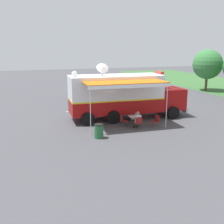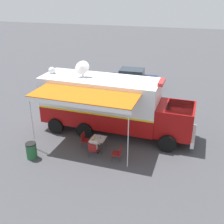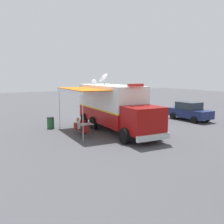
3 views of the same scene
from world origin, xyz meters
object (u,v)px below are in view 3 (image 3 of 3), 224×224
Objects in this scene: folding_table at (87,125)px; water_bottle at (88,123)px; trash_bin at (51,123)px; command_truck at (114,106)px; folding_chair_at_table at (77,128)px; folding_chair_spare_by_truck at (85,131)px; seated_responder at (79,126)px; car_behind_truck at (190,111)px; folding_chair_beside_table at (84,125)px.

water_bottle reaches higher than folding_table.
command_truck is at bearing 140.13° from trash_bin.
folding_chair_spare_by_truck is (-0.05, 1.40, 0.00)m from folding_chair_at_table.
seated_responder reaches higher than folding_chair_spare_by_truck.
folding_chair_spare_by_truck is at bearing 7.85° from car_behind_truck.
folding_chair_spare_by_truck is at bearing 102.48° from trash_bin.
water_bottle reaches higher than folding_chair_beside_table.
command_truck is at bearing 2.50° from car_behind_truck.
water_bottle is 0.05× the size of car_behind_truck.
folding_table is at bearing -3.56° from command_truck.
trash_bin is (4.01, -3.35, -1.49)m from command_truck.
car_behind_truck reaches higher than folding_chair_spare_by_truck.
folding_chair_beside_table is 3.01m from trash_bin.
command_truck is 7.68× the size of seated_responder.
command_truck is 2.26× the size of car_behind_truck.
car_behind_truck is (-10.71, 0.61, 0.37)m from folding_chair_beside_table.
trash_bin is 0.21× the size of car_behind_truck.
folding_table is 1.56m from folding_chair_spare_by_truck.
seated_responder is at bearing -13.24° from water_bottle.
folding_table is 0.20× the size of car_behind_truck.
folding_chair_beside_table is (-0.10, -0.85, -0.16)m from folding_table.
command_truck is at bearing -157.84° from folding_chair_spare_by_truck.
folding_chair_beside_table is at bearing -131.24° from seated_responder.
folding_chair_spare_by_truck is at bearing 84.22° from seated_responder.
seated_responder is (0.61, -0.03, -0.02)m from folding_table.
folding_table is 0.20m from water_bottle.
command_truck reaches higher than folding_chair_at_table.
folding_chair_beside_table is at bearing -97.04° from folding_table.
trash_bin is at bearing -51.62° from folding_chair_beside_table.
folding_chair_beside_table is 0.96× the size of trash_bin.
seated_responder reaches higher than water_bottle.
folding_chair_beside_table is 0.20× the size of car_behind_truck.
folding_chair_at_table is 1.00× the size of folding_chair_spare_by_truck.
water_bottle is 0.18× the size of seated_responder.
folding_chair_at_table is at bearing -3.06° from folding_table.
car_behind_truck reaches higher than trash_bin.
trash_bin is at bearing -39.87° from command_truck.
folding_chair_spare_by_truck is 0.70× the size of seated_responder.
folding_table is 0.82m from folding_chair_at_table.
folding_table is 0.97× the size of folding_chair_spare_by_truck.
folding_chair_spare_by_truck is 0.96× the size of trash_bin.
trash_bin is 12.94m from car_behind_truck.
folding_chair_beside_table is 10.74m from car_behind_truck.
trash_bin is at bearing -61.63° from water_bottle.
car_behind_truck is (-12.58, 2.97, 0.42)m from trash_bin.
trash_bin is (1.76, -3.21, -0.22)m from folding_table.
water_bottle is 0.25× the size of trash_bin.
folding_chair_at_table is (0.83, -0.16, -0.32)m from water_bottle.
car_behind_truck is at bearing -178.99° from seated_responder.
car_behind_truck is (-11.57, -1.59, 0.37)m from folding_chair_spare_by_truck.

